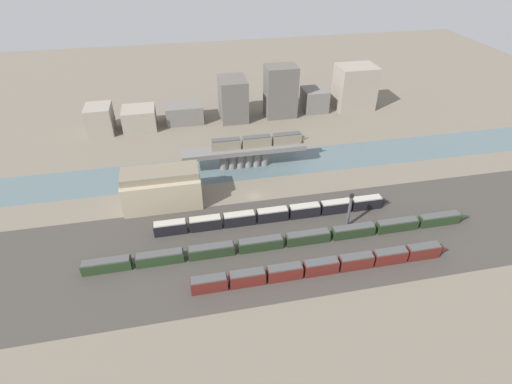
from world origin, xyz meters
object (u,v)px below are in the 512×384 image
warehouse_building (162,188)px  signal_tower (349,210)px  train_yard_far (276,214)px  train_on_bridge (260,141)px  train_yard_near (324,266)px  train_yard_mid (290,240)px

warehouse_building → signal_tower: size_ratio=2.07×
train_yard_far → warehouse_building: bearing=154.8°
train_on_bridge → train_yard_near: train_on_bridge is taller
train_yard_near → warehouse_building: 56.74m
warehouse_building → signal_tower: bearing=-23.2°
train_yard_mid → train_yard_near: bearing=-63.5°
warehouse_building → train_yard_near: bearing=-44.3°
train_on_bridge → train_yard_far: (-1.94, -32.72, -8.02)m
train_yard_mid → warehouse_building: warehouse_building is taller
train_yard_far → train_yard_near: bearing=-73.3°
train_yard_near → train_on_bridge: bearing=95.3°
train_on_bridge → train_yard_near: (5.20, -56.51, -7.98)m
train_yard_near → signal_tower: (13.16, 16.49, 3.80)m
train_yard_near → signal_tower: 21.44m
train_yard_mid → train_yard_far: bearing=95.7°
train_yard_near → warehouse_building: size_ratio=2.90×
train_on_bridge → signal_tower: 44.23m
train_yard_mid → train_yard_far: size_ratio=1.53×
train_on_bridge → warehouse_building: 39.41m
train_yard_near → signal_tower: signal_tower is taller
warehouse_building → train_on_bridge: bearing=25.7°
train_yard_near → train_yard_far: size_ratio=0.95×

